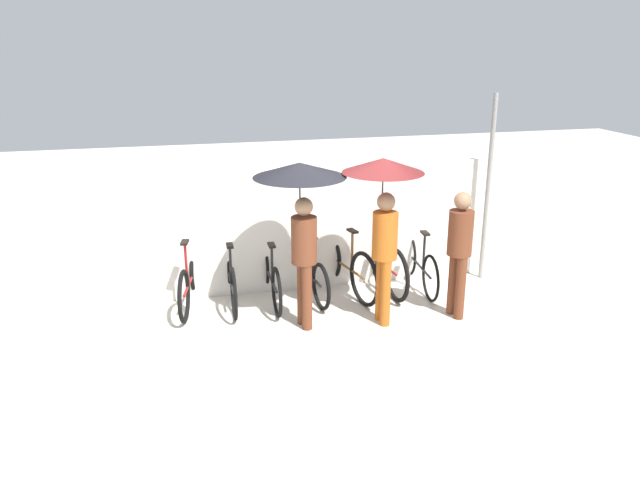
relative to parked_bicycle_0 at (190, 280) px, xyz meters
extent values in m
plane|color=beige|center=(1.66, -1.49, -0.37)|extent=(30.00, 30.00, 0.00)
cube|color=silver|center=(1.66, 0.28, 0.53)|extent=(11.40, 0.12, 1.81)
torus|color=black|center=(0.10, 0.48, -0.02)|extent=(0.19, 0.70, 0.70)
torus|color=black|center=(-0.10, -0.50, -0.02)|extent=(0.19, 0.70, 0.70)
cylinder|color=maroon|center=(0.00, -0.01, -0.02)|extent=(0.23, 0.99, 0.04)
cylinder|color=maroon|center=(-0.04, -0.18, 0.29)|extent=(0.04, 0.04, 0.62)
cube|color=black|center=(-0.04, -0.18, 0.61)|extent=(0.13, 0.21, 0.03)
cylinder|color=maroon|center=(0.10, 0.48, 0.34)|extent=(0.04, 0.04, 0.73)
cylinder|color=maroon|center=(0.10, 0.48, 0.71)|extent=(0.44, 0.11, 0.03)
torus|color=black|center=(0.57, 0.52, -0.02)|extent=(0.06, 0.70, 0.70)
torus|color=black|center=(0.54, -0.57, -0.02)|extent=(0.06, 0.70, 0.70)
cylinder|color=black|center=(0.55, -0.02, -0.02)|extent=(0.06, 1.09, 0.04)
cylinder|color=black|center=(0.55, -0.21, 0.25)|extent=(0.04, 0.04, 0.53)
cube|color=black|center=(0.55, -0.21, 0.53)|extent=(0.09, 0.20, 0.03)
cylinder|color=black|center=(0.57, 0.52, 0.34)|extent=(0.04, 0.04, 0.73)
cylinder|color=black|center=(0.57, 0.52, 0.71)|extent=(0.44, 0.04, 0.03)
torus|color=black|center=(1.11, 0.48, -0.03)|extent=(0.05, 0.68, 0.68)
torus|color=black|center=(1.10, -0.62, -0.03)|extent=(0.05, 0.68, 0.68)
cylinder|color=black|center=(1.11, -0.07, -0.03)|extent=(0.05, 1.10, 0.04)
cylinder|color=black|center=(1.10, -0.26, 0.23)|extent=(0.04, 0.04, 0.52)
cube|color=black|center=(1.10, -0.26, 0.51)|extent=(0.09, 0.20, 0.03)
cylinder|color=black|center=(1.11, 0.48, 0.28)|extent=(0.04, 0.04, 0.62)
cylinder|color=black|center=(1.11, 0.48, 0.58)|extent=(0.44, 0.03, 0.03)
torus|color=black|center=(1.60, 0.51, -0.04)|extent=(0.13, 0.66, 0.65)
torus|color=black|center=(1.72, -0.54, -0.04)|extent=(0.13, 0.66, 0.65)
cylinder|color=black|center=(1.66, -0.02, -0.04)|extent=(0.16, 1.06, 0.04)
cylinder|color=black|center=(1.68, -0.20, 0.25)|extent=(0.04, 0.04, 0.59)
cube|color=black|center=(1.68, -0.20, 0.56)|extent=(0.11, 0.21, 0.03)
cylinder|color=black|center=(1.60, 0.51, 0.28)|extent=(0.04, 0.04, 0.64)
cylinder|color=black|center=(1.60, 0.51, 0.59)|extent=(0.44, 0.08, 0.03)
torus|color=black|center=(2.10, 0.51, 0.02)|extent=(0.21, 0.77, 0.77)
torus|color=black|center=(2.32, -0.57, 0.02)|extent=(0.21, 0.77, 0.77)
cylinder|color=brown|center=(2.21, -0.03, 0.02)|extent=(0.26, 1.08, 0.04)
cylinder|color=brown|center=(2.25, -0.22, 0.30)|extent=(0.04, 0.04, 0.58)
cube|color=black|center=(2.25, -0.22, 0.61)|extent=(0.13, 0.21, 0.03)
cylinder|color=brown|center=(2.10, 0.51, 0.34)|extent=(0.04, 0.04, 0.64)
cylinder|color=brown|center=(2.10, 0.51, 0.65)|extent=(0.44, 0.12, 0.03)
torus|color=black|center=(2.72, 0.48, 0.01)|extent=(0.12, 0.77, 0.77)
torus|color=black|center=(2.81, -0.53, 0.01)|extent=(0.12, 0.77, 0.77)
cylinder|color=maroon|center=(2.76, -0.02, 0.01)|extent=(0.12, 1.02, 0.04)
cylinder|color=maroon|center=(2.78, -0.20, 0.25)|extent=(0.04, 0.04, 0.47)
cube|color=black|center=(2.78, -0.20, 0.50)|extent=(0.11, 0.21, 0.03)
cylinder|color=maroon|center=(2.72, 0.48, 0.35)|extent=(0.04, 0.04, 0.67)
cylinder|color=maroon|center=(2.72, 0.48, 0.68)|extent=(0.44, 0.06, 0.03)
torus|color=black|center=(3.36, 0.39, -0.04)|extent=(0.10, 0.67, 0.67)
torus|color=black|center=(3.28, -0.64, -0.04)|extent=(0.10, 0.67, 0.67)
cylinder|color=black|center=(3.32, -0.12, -0.04)|extent=(0.12, 1.04, 0.04)
cylinder|color=black|center=(3.30, -0.30, 0.24)|extent=(0.04, 0.04, 0.54)
cube|color=black|center=(3.30, -0.30, 0.52)|extent=(0.11, 0.21, 0.03)
cylinder|color=black|center=(3.36, 0.39, 0.34)|extent=(0.04, 0.04, 0.75)
cylinder|color=black|center=(3.36, 0.39, 0.71)|extent=(0.44, 0.06, 0.03)
cylinder|color=brown|center=(1.40, -1.10, 0.06)|extent=(0.13, 0.13, 0.87)
cylinder|color=brown|center=(1.38, -0.92, 0.06)|extent=(0.13, 0.13, 0.87)
cylinder|color=brown|center=(1.39, -1.01, 0.79)|extent=(0.32, 0.32, 0.59)
sphere|color=tan|center=(1.39, -1.01, 1.22)|extent=(0.23, 0.23, 0.23)
cylinder|color=#332D28|center=(1.37, -0.87, 1.19)|extent=(0.02, 0.02, 0.73)
cone|color=black|center=(1.37, -0.87, 1.64)|extent=(1.15, 1.15, 0.18)
cylinder|color=#B25619|center=(2.40, -1.23, 0.07)|extent=(0.13, 0.13, 0.89)
cylinder|color=#B25619|center=(2.39, -1.05, 0.07)|extent=(0.13, 0.13, 0.89)
cylinder|color=#B25619|center=(2.40, -1.14, 0.82)|extent=(0.32, 0.32, 0.60)
sphere|color=#997051|center=(2.40, -1.14, 1.25)|extent=(0.23, 0.23, 0.23)
cylinder|color=#332D28|center=(2.39, -1.00, 1.22)|extent=(0.02, 0.02, 0.74)
cone|color=#591919|center=(2.39, -1.00, 1.68)|extent=(1.02, 1.02, 0.18)
cylinder|color=brown|center=(3.41, -1.27, 0.06)|extent=(0.13, 0.13, 0.86)
cylinder|color=brown|center=(3.39, -1.09, 0.06)|extent=(0.13, 0.13, 0.86)
cylinder|color=brown|center=(3.40, -1.18, 0.79)|extent=(0.32, 0.32, 0.59)
sphere|color=#997051|center=(3.40, -1.18, 1.21)|extent=(0.22, 0.22, 0.22)
cylinder|color=gray|center=(4.40, -0.01, 1.03)|extent=(0.07, 0.07, 2.79)
camera|label=1|loc=(-0.17, -8.13, 3.20)|focal=35.00mm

